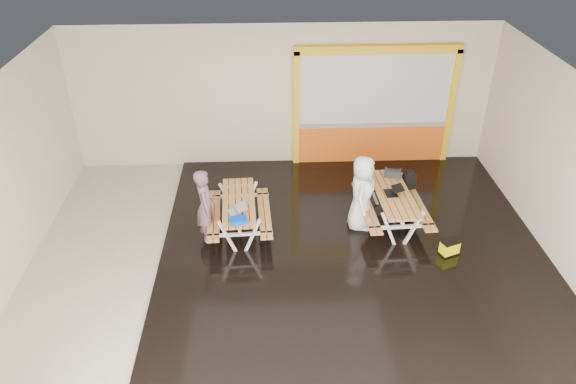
{
  "coord_description": "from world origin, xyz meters",
  "views": [
    {
      "loc": [
        -0.4,
        -8.37,
        6.69
      ],
      "look_at": [
        0.0,
        0.9,
        1.0
      ],
      "focal_mm": 34.43,
      "sensor_mm": 36.0,
      "label": 1
    }
  ],
  "objects_px": {
    "dark_case": "(377,224)",
    "blue_pouch": "(239,220)",
    "person_right": "(362,193)",
    "laptop_left": "(237,211)",
    "picnic_table_right": "(393,201)",
    "toolbox": "(393,173)",
    "fluke_bag": "(449,248)",
    "person_left": "(206,206)",
    "laptop_right": "(393,191)",
    "picnic_table_left": "(239,209)",
    "backpack": "(409,179)"
  },
  "relations": [
    {
      "from": "picnic_table_left",
      "to": "laptop_left",
      "type": "height_order",
      "value": "laptop_left"
    },
    {
      "from": "blue_pouch",
      "to": "backpack",
      "type": "relative_size",
      "value": 0.71
    },
    {
      "from": "picnic_table_right",
      "to": "toolbox",
      "type": "bearing_deg",
      "value": 80.61
    },
    {
      "from": "person_left",
      "to": "blue_pouch",
      "type": "bearing_deg",
      "value": -133.21
    },
    {
      "from": "laptop_right",
      "to": "backpack",
      "type": "height_order",
      "value": "backpack"
    },
    {
      "from": "person_right",
      "to": "laptop_left",
      "type": "xyz_separation_m",
      "value": [
        -2.51,
        -0.49,
        -0.03
      ]
    },
    {
      "from": "laptop_right",
      "to": "toolbox",
      "type": "distance_m",
      "value": 0.71
    },
    {
      "from": "toolbox",
      "to": "dark_case",
      "type": "bearing_deg",
      "value": -116.8
    },
    {
      "from": "person_left",
      "to": "laptop_left",
      "type": "distance_m",
      "value": 0.65
    },
    {
      "from": "laptop_right",
      "to": "toolbox",
      "type": "height_order",
      "value": "toolbox"
    },
    {
      "from": "person_left",
      "to": "laptop_right",
      "type": "distance_m",
      "value": 3.8
    },
    {
      "from": "person_left",
      "to": "fluke_bag",
      "type": "relative_size",
      "value": 3.82
    },
    {
      "from": "blue_pouch",
      "to": "fluke_bag",
      "type": "relative_size",
      "value": 0.74
    },
    {
      "from": "person_left",
      "to": "laptop_left",
      "type": "relative_size",
      "value": 3.82
    },
    {
      "from": "toolbox",
      "to": "picnic_table_right",
      "type": "bearing_deg",
      "value": -99.39
    },
    {
      "from": "picnic_table_left",
      "to": "person_right",
      "type": "relative_size",
      "value": 1.17
    },
    {
      "from": "laptop_left",
      "to": "blue_pouch",
      "type": "distance_m",
      "value": 0.33
    },
    {
      "from": "laptop_right",
      "to": "toolbox",
      "type": "bearing_deg",
      "value": 79.76
    },
    {
      "from": "person_left",
      "to": "laptop_right",
      "type": "relative_size",
      "value": 4.2
    },
    {
      "from": "picnic_table_right",
      "to": "blue_pouch",
      "type": "height_order",
      "value": "blue_pouch"
    },
    {
      "from": "picnic_table_left",
      "to": "person_left",
      "type": "distance_m",
      "value": 0.71
    },
    {
      "from": "laptop_right",
      "to": "dark_case",
      "type": "height_order",
      "value": "laptop_right"
    },
    {
      "from": "picnic_table_left",
      "to": "laptop_left",
      "type": "xyz_separation_m",
      "value": [
        -0.02,
        -0.41,
        0.22
      ]
    },
    {
      "from": "person_left",
      "to": "dark_case",
      "type": "relative_size",
      "value": 4.02
    },
    {
      "from": "toolbox",
      "to": "laptop_left",
      "type": "bearing_deg",
      "value": -159.66
    },
    {
      "from": "picnic_table_left",
      "to": "fluke_bag",
      "type": "distance_m",
      "value": 4.21
    },
    {
      "from": "person_right",
      "to": "blue_pouch",
      "type": "height_order",
      "value": "person_right"
    },
    {
      "from": "dark_case",
      "to": "laptop_left",
      "type": "bearing_deg",
      "value": -172.17
    },
    {
      "from": "fluke_bag",
      "to": "laptop_left",
      "type": "bearing_deg",
      "value": 172.1
    },
    {
      "from": "person_right",
      "to": "toolbox",
      "type": "bearing_deg",
      "value": -31.61
    },
    {
      "from": "blue_pouch",
      "to": "picnic_table_right",
      "type": "bearing_deg",
      "value": 15.42
    },
    {
      "from": "picnic_table_left",
      "to": "person_right",
      "type": "bearing_deg",
      "value": 1.73
    },
    {
      "from": "laptop_right",
      "to": "fluke_bag",
      "type": "distance_m",
      "value": 1.57
    },
    {
      "from": "laptop_left",
      "to": "toolbox",
      "type": "xyz_separation_m",
      "value": [
        3.29,
        1.22,
        0.07
      ]
    },
    {
      "from": "laptop_right",
      "to": "dark_case",
      "type": "distance_m",
      "value": 0.78
    },
    {
      "from": "blue_pouch",
      "to": "toolbox",
      "type": "relative_size",
      "value": 0.8
    },
    {
      "from": "person_left",
      "to": "toolbox",
      "type": "distance_m",
      "value": 4.04
    },
    {
      "from": "dark_case",
      "to": "blue_pouch",
      "type": "bearing_deg",
      "value": -165.72
    },
    {
      "from": "laptop_right",
      "to": "backpack",
      "type": "relative_size",
      "value": 0.88
    },
    {
      "from": "picnic_table_left",
      "to": "picnic_table_right",
      "type": "bearing_deg",
      "value": 2.28
    },
    {
      "from": "laptop_left",
      "to": "person_left",
      "type": "bearing_deg",
      "value": 162.15
    },
    {
      "from": "person_left",
      "to": "person_right",
      "type": "relative_size",
      "value": 0.98
    },
    {
      "from": "backpack",
      "to": "picnic_table_left",
      "type": "bearing_deg",
      "value": -168.13
    },
    {
      "from": "picnic_table_right",
      "to": "blue_pouch",
      "type": "bearing_deg",
      "value": -164.58
    },
    {
      "from": "picnic_table_left",
      "to": "person_left",
      "type": "xyz_separation_m",
      "value": [
        -0.64,
        -0.21,
        0.21
      ]
    },
    {
      "from": "laptop_left",
      "to": "laptop_right",
      "type": "xyz_separation_m",
      "value": [
        3.16,
        0.52,
        0.04
      ]
    },
    {
      "from": "fluke_bag",
      "to": "person_right",
      "type": "bearing_deg",
      "value": 146.24
    },
    {
      "from": "picnic_table_left",
      "to": "backpack",
      "type": "height_order",
      "value": "backpack"
    },
    {
      "from": "laptop_right",
      "to": "backpack",
      "type": "bearing_deg",
      "value": 53.13
    },
    {
      "from": "person_right",
      "to": "laptop_right",
      "type": "xyz_separation_m",
      "value": [
        0.65,
        0.03,
        0.01
      ]
    }
  ]
}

